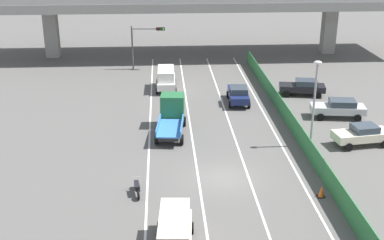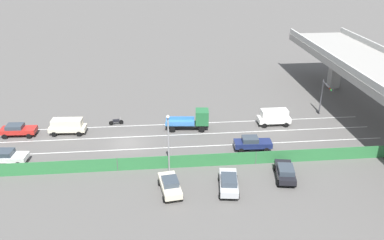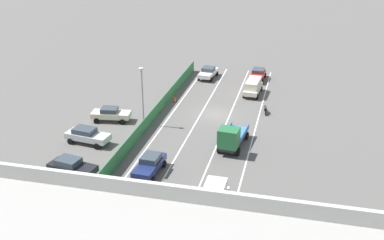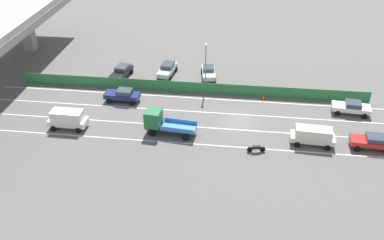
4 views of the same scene
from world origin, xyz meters
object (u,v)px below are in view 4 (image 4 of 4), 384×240
object	(u,v)px
car_sedan_navy	(123,95)
motorcycle	(256,148)
parked_sedan_dark	(122,71)
parked_wagon_silver	(167,69)
car_van_white	(68,118)
street_lamp	(206,62)
car_sedan_white	(352,107)
flatbed_truck_blue	(161,122)
car_van_cream	(313,135)
parked_sedan_cream	(208,72)
traffic_cone	(264,97)
car_sedan_red	(373,141)

from	to	relation	value
car_sedan_navy	motorcycle	size ratio (longest dim) A/B	2.31
car_sedan_navy	parked_sedan_dark	bearing A→B (deg)	16.20
motorcycle	parked_wagon_silver	xyz separation A→B (m)	(16.86, 12.33, 0.45)
car_van_white	car_sedan_navy	bearing A→B (deg)	-34.38
parked_sedan_dark	street_lamp	xyz separation A→B (m)	(-2.59, -11.96, 3.19)
car_sedan_white	flatbed_truck_blue	bearing A→B (deg)	107.23
car_sedan_white	parked_wagon_silver	world-z (taller)	parked_wagon_silver
car_sedan_navy	parked_wagon_silver	xyz separation A→B (m)	(8.09, -4.29, 0.01)
street_lamp	car_sedan_white	bearing A→B (deg)	-101.35
car_van_cream	street_lamp	bearing A→B (deg)	49.67
flatbed_truck_blue	parked_sedan_cream	xyz separation A→B (m)	(14.30, -4.01, -0.48)
car_sedan_navy	car_sedan_white	xyz separation A→B (m)	(0.45, -27.98, -0.04)
parked_sedan_cream	street_lamp	world-z (taller)	street_lamp
motorcycle	traffic_cone	xyz separation A→B (m)	(11.35, -1.02, -0.11)
flatbed_truck_blue	motorcycle	world-z (taller)	flatbed_truck_blue
traffic_cone	car_van_cream	bearing A→B (deg)	-151.72
car_van_white	flatbed_truck_blue	distance (m)	10.68
car_sedan_red	car_sedan_white	world-z (taller)	car_sedan_white
car_sedan_white	car_sedan_red	bearing A→B (deg)	-173.38
parked_sedan_cream	parked_sedan_dark	xyz separation A→B (m)	(-1.33, 12.05, -0.01)
motorcycle	car_van_white	bearing A→B (deg)	84.34
motorcycle	parked_wagon_silver	distance (m)	20.89
car_sedan_red	traffic_cone	xyz separation A→B (m)	(9.17, 11.16, -0.52)
parked_sedan_dark	parked_sedan_cream	bearing A→B (deg)	-83.69
flatbed_truck_blue	traffic_cone	size ratio (longest dim) A/B	7.83
car_sedan_white	parked_wagon_silver	bearing A→B (deg)	72.12
flatbed_truck_blue	traffic_cone	distance (m)	14.62
car_sedan_navy	car_sedan_white	bearing A→B (deg)	-89.09
car_van_cream	parked_wagon_silver	xyz separation A→B (m)	(14.70, 18.30, -0.24)
car_van_white	parked_sedan_dark	world-z (taller)	car_van_white
car_sedan_navy	traffic_cone	size ratio (longest dim) A/B	6.10
flatbed_truck_blue	parked_wagon_silver	size ratio (longest dim) A/B	1.21
car_van_white	parked_sedan_dark	distance (m)	13.57
car_van_cream	parked_sedan_dark	distance (m)	27.87
parked_sedan_cream	street_lamp	distance (m)	5.05
parked_wagon_silver	flatbed_truck_blue	bearing A→B (deg)	-172.84
car_sedan_white	motorcycle	bearing A→B (deg)	129.05
car_van_white	parked_sedan_cream	bearing A→B (deg)	-45.09
street_lamp	traffic_cone	world-z (taller)	street_lamp
parked_sedan_cream	car_sedan_red	bearing A→B (deg)	-127.92
car_sedan_red	parked_sedan_dark	world-z (taller)	parked_sedan_dark
street_lamp	motorcycle	bearing A→B (deg)	-152.80
car_sedan_red	motorcycle	xyz separation A→B (m)	(-2.18, 12.18, -0.41)
parked_sedan_cream	parked_wagon_silver	distance (m)	5.83
car_van_cream	car_sedan_white	world-z (taller)	car_van_cream
flatbed_truck_blue	motorcycle	distance (m)	10.83
traffic_cone	car_sedan_red	bearing A→B (deg)	-129.40
flatbed_truck_blue	parked_sedan_cream	bearing A→B (deg)	-15.68
parked_sedan_cream	car_van_cream	bearing A→B (deg)	-139.47
motorcycle	street_lamp	distance (m)	14.86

